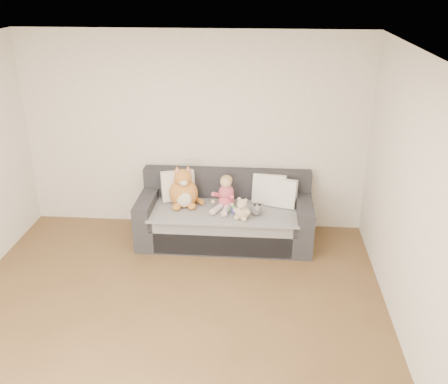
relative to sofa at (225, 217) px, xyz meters
name	(u,v)px	position (x,y,z in m)	size (l,w,h in m)	color
room_shell	(163,199)	(-0.44, -1.64, 0.99)	(5.00, 5.00, 5.00)	brown
sofa	(225,217)	(0.00, 0.00, 0.00)	(2.20, 0.94, 0.85)	#252529
cushion_left	(178,186)	(-0.63, 0.16, 0.36)	(0.46, 0.32, 0.40)	white
cushion_right_back	(269,189)	(0.55, 0.15, 0.35)	(0.44, 0.27, 0.39)	white
cushion_right_front	(281,193)	(0.70, 0.06, 0.34)	(0.43, 0.28, 0.37)	white
toddler	(225,195)	(0.00, -0.05, 0.34)	(0.30, 0.44, 0.43)	#D5504B
plush_cat	(184,191)	(-0.53, -0.03, 0.37)	(0.45, 0.42, 0.56)	#C7732C
teddy_bear	(242,211)	(0.23, -0.35, 0.28)	(0.21, 0.17, 0.28)	#CAB28C
plush_cow	(256,209)	(0.40, -0.23, 0.24)	(0.14, 0.22, 0.18)	white
sippy_cup	(233,209)	(0.12, -0.21, 0.22)	(0.10, 0.07, 0.11)	#483CA4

